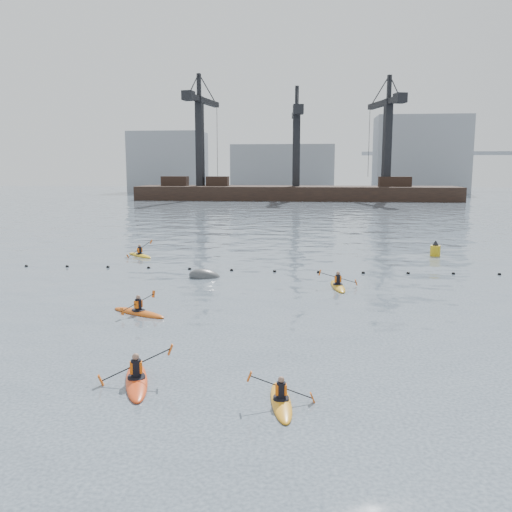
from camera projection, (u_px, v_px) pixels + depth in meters
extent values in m
plane|color=#323E49|center=(187.00, 418.00, 15.32)|extent=(400.00, 400.00, 0.00)
sphere|color=black|center=(26.00, 266.00, 39.10)|extent=(0.24, 0.24, 0.24)
sphere|color=black|center=(67.00, 267.00, 38.96)|extent=(0.24, 0.24, 0.24)
sphere|color=black|center=(108.00, 267.00, 38.75)|extent=(0.24, 0.24, 0.24)
sphere|color=black|center=(149.00, 268.00, 38.42)|extent=(0.24, 0.24, 0.24)
sphere|color=black|center=(190.00, 269.00, 37.99)|extent=(0.24, 0.24, 0.24)
sphere|color=black|center=(232.00, 270.00, 37.53)|extent=(0.24, 0.24, 0.24)
sphere|color=black|center=(275.00, 271.00, 37.10)|extent=(0.24, 0.24, 0.24)
sphere|color=black|center=(319.00, 272.00, 36.78)|extent=(0.24, 0.24, 0.24)
sphere|color=black|center=(363.00, 273.00, 36.57)|extent=(0.24, 0.24, 0.24)
sphere|color=black|center=(408.00, 273.00, 36.43)|extent=(0.24, 0.24, 0.24)
sphere|color=black|center=(453.00, 274.00, 36.29)|extent=(0.24, 0.24, 0.24)
sphere|color=black|center=(499.00, 274.00, 36.08)|extent=(0.24, 0.24, 0.24)
cube|color=black|center=(296.00, 196.00, 123.24)|extent=(72.00, 12.00, 4.50)
cube|color=black|center=(175.00, 181.00, 125.47)|extent=(6.00, 3.00, 2.20)
cube|color=black|center=(218.00, 181.00, 124.48)|extent=(5.00, 3.00, 2.20)
cube|color=black|center=(395.00, 182.00, 120.53)|extent=(7.00, 3.00, 2.20)
cube|color=black|center=(200.00, 142.00, 123.46)|extent=(1.85, 1.85, 20.00)
cube|color=black|center=(204.00, 101.00, 124.53)|extent=(4.31, 17.93, 1.20)
cube|color=black|center=(188.00, 96.00, 115.98)|extent=(2.62, 2.94, 2.00)
cube|color=black|center=(199.00, 85.00, 121.47)|extent=(0.93, 0.93, 5.00)
cube|color=black|center=(296.00, 148.00, 121.53)|extent=(1.73, 1.73, 17.00)
cube|color=black|center=(296.00, 113.00, 122.49)|extent=(2.50, 15.05, 1.20)
cube|color=black|center=(298.00, 109.00, 115.09)|extent=(2.42, 2.78, 2.00)
cube|color=black|center=(297.00, 98.00, 119.78)|extent=(0.87, 0.87, 5.00)
cube|color=black|center=(387.00, 143.00, 119.39)|extent=(1.96, 1.96, 19.00)
cube|color=black|center=(384.00, 103.00, 120.46)|extent=(5.56, 16.73, 1.20)
cube|color=black|center=(400.00, 98.00, 112.18)|extent=(2.80, 3.08, 2.00)
cube|color=black|center=(389.00, 87.00, 117.48)|extent=(0.98, 0.98, 5.00)
cube|color=gray|center=(169.00, 162.00, 165.18)|extent=(22.00, 14.00, 18.00)
cube|color=gray|center=(283.00, 169.00, 162.05)|extent=(30.00, 14.00, 14.00)
cube|color=gray|center=(420.00, 155.00, 157.46)|extent=(26.00, 14.00, 22.00)
cube|color=gray|center=(472.00, 153.00, 174.97)|extent=(70.00, 2.00, 1.20)
cylinder|color=gray|center=(393.00, 160.00, 177.76)|extent=(1.60, 1.60, 20.00)
ellipsoid|color=red|center=(137.00, 381.00, 17.90)|extent=(1.82, 3.60, 0.36)
cylinder|color=black|center=(136.00, 377.00, 17.87)|extent=(0.85, 0.85, 0.07)
cylinder|color=black|center=(136.00, 368.00, 17.82)|extent=(0.33, 0.33, 0.58)
cube|color=#EC5F0D|center=(136.00, 367.00, 17.82)|extent=(0.46, 0.36, 0.38)
sphere|color=#8C6651|center=(136.00, 357.00, 17.76)|extent=(0.23, 0.23, 0.23)
cylinder|color=black|center=(136.00, 365.00, 17.81)|extent=(2.17, 0.77, 0.97)
cube|color=#D85914|center=(101.00, 380.00, 17.62)|extent=(0.24, 0.21, 0.37)
cube|color=#D85914|center=(170.00, 350.00, 17.99)|extent=(0.24, 0.21, 0.37)
ellipsoid|color=orange|center=(281.00, 402.00, 16.32)|extent=(1.04, 3.04, 0.30)
cylinder|color=black|center=(281.00, 398.00, 16.30)|extent=(0.64, 0.64, 0.06)
cylinder|color=black|center=(281.00, 390.00, 16.25)|extent=(0.28, 0.28, 0.49)
cube|color=#EC5F0D|center=(281.00, 389.00, 16.25)|extent=(0.36, 0.25, 0.32)
sphere|color=#8C6651|center=(281.00, 380.00, 16.20)|extent=(0.20, 0.20, 0.20)
cylinder|color=black|center=(281.00, 387.00, 16.24)|extent=(1.90, 0.32, 0.79)
cube|color=#D85914|center=(249.00, 376.00, 16.14)|extent=(0.18, 0.15, 0.31)
cube|color=#D85914|center=(312.00, 397.00, 16.34)|extent=(0.18, 0.15, 0.31)
ellipsoid|color=#C15012|center=(139.00, 313.00, 26.38)|extent=(3.25, 2.13, 0.33)
cylinder|color=black|center=(139.00, 310.00, 26.36)|extent=(0.84, 0.84, 0.06)
cylinder|color=black|center=(138.00, 304.00, 26.31)|extent=(0.31, 0.31, 0.54)
cube|color=#EC5F0D|center=(138.00, 304.00, 26.31)|extent=(0.38, 0.44, 0.35)
sphere|color=#8C6651|center=(138.00, 297.00, 26.26)|extent=(0.22, 0.22, 0.22)
cylinder|color=black|center=(138.00, 302.00, 26.30)|extent=(1.07, 2.01, 0.49)
cube|color=#D85914|center=(122.00, 311.00, 25.46)|extent=(0.19, 0.17, 0.36)
cube|color=#D85914|center=(153.00, 294.00, 27.14)|extent=(0.19, 0.17, 0.36)
ellipsoid|color=#C18A16|center=(338.00, 287.00, 32.29)|extent=(1.08, 3.48, 0.34)
cylinder|color=black|center=(338.00, 284.00, 32.27)|extent=(0.71, 0.71, 0.06)
cylinder|color=black|center=(338.00, 279.00, 32.22)|extent=(0.32, 0.32, 0.56)
cube|color=#EC5F0D|center=(338.00, 279.00, 32.22)|extent=(0.41, 0.28, 0.36)
sphere|color=#8C6651|center=(338.00, 273.00, 32.17)|extent=(0.22, 0.22, 0.22)
cylinder|color=black|center=(338.00, 278.00, 32.21)|extent=(2.26, 0.30, 0.69)
cube|color=#D85914|center=(320.00, 273.00, 32.14)|extent=(0.17, 0.17, 0.36)
cube|color=#D85914|center=(356.00, 283.00, 32.27)|extent=(0.17, 0.17, 0.36)
ellipsoid|color=gold|center=(140.00, 256.00, 43.86)|extent=(2.92, 2.80, 0.34)
cylinder|color=black|center=(140.00, 254.00, 43.84)|extent=(0.89, 0.89, 0.06)
cylinder|color=black|center=(140.00, 250.00, 43.79)|extent=(0.32, 0.32, 0.55)
cube|color=#EC5F0D|center=(140.00, 250.00, 43.79)|extent=(0.43, 0.44, 0.36)
sphere|color=#8C6651|center=(140.00, 246.00, 43.74)|extent=(0.22, 0.22, 0.22)
cylinder|color=black|center=(140.00, 249.00, 43.78)|extent=(1.44, 1.53, 1.11)
cube|color=#D85914|center=(128.00, 256.00, 43.16)|extent=(0.25, 0.26, 0.34)
cube|color=#D85914|center=(151.00, 242.00, 44.39)|extent=(0.25, 0.26, 0.34)
ellipsoid|color=#404446|center=(205.00, 277.00, 35.29)|extent=(2.53, 1.77, 1.48)
cylinder|color=gold|center=(435.00, 252.00, 43.88)|extent=(0.80, 0.80, 1.03)
cone|color=black|center=(436.00, 243.00, 43.76)|extent=(0.50, 0.50, 0.40)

